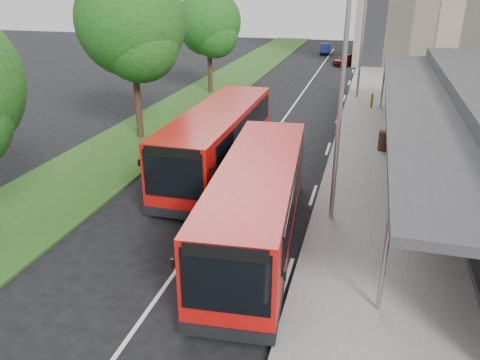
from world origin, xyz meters
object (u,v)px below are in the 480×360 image
(lamp_post_near, at_px, (339,93))
(bus_second, at_px, (218,141))
(bollard, at_px, (372,101))
(tree_mid, at_px, (132,29))
(lamp_post_far, at_px, (362,33))
(tree_far, at_px, (209,27))
(car_near, at_px, (346,59))
(bus_main, at_px, (257,204))
(litter_bin, at_px, (384,141))
(car_far, at_px, (325,49))

(lamp_post_near, height_order, bus_second, lamp_post_near)
(bus_second, relative_size, bollard, 10.70)
(tree_mid, bearing_deg, lamp_post_far, 49.32)
(tree_far, bearing_deg, car_near, 60.06)
(lamp_post_near, bearing_deg, lamp_post_far, 90.00)
(tree_mid, distance_m, bus_main, 13.71)
(lamp_post_far, distance_m, bus_second, 17.80)
(lamp_post_near, bearing_deg, bus_second, 148.06)
(bollard, bearing_deg, tree_mid, -141.18)
(lamp_post_far, xyz_separation_m, bollard, (1.18, -3.05, -4.08))
(tree_far, relative_size, car_near, 2.19)
(car_near, bearing_deg, lamp_post_near, -62.25)
(bus_second, xyz_separation_m, bollard, (6.51, 13.63, -0.87))
(lamp_post_far, height_order, car_near, lamp_post_far)
(tree_mid, bearing_deg, lamp_post_near, -32.36)
(lamp_post_far, bearing_deg, tree_mid, -130.68)
(lamp_post_near, relative_size, bus_second, 0.77)
(bus_second, height_order, car_near, bus_second)
(bollard, bearing_deg, lamp_post_near, -93.97)
(lamp_post_far, relative_size, litter_bin, 8.17)
(tree_far, relative_size, bus_main, 0.76)
(tree_far, relative_size, lamp_post_near, 0.96)
(bus_main, height_order, litter_bin, bus_main)
(tree_mid, relative_size, car_far, 2.58)
(lamp_post_near, xyz_separation_m, bus_main, (-2.15, -2.33, -3.28))
(litter_bin, bearing_deg, car_near, 97.78)
(bus_second, height_order, bollard, bus_second)
(tree_far, height_order, car_near, tree_far)
(bus_main, height_order, car_near, bus_main)
(tree_mid, xyz_separation_m, litter_bin, (13.05, 1.05, -5.20))
(bus_second, bearing_deg, lamp_post_near, -32.32)
(bollard, relative_size, car_far, 0.28)
(bollard, distance_m, car_near, 18.55)
(bus_main, height_order, bus_second, bus_second)
(bus_second, bearing_deg, bollard, 64.10)
(tree_far, height_order, lamp_post_near, lamp_post_near)
(tree_mid, relative_size, tree_far, 1.17)
(tree_mid, height_order, car_near, tree_mid)
(lamp_post_near, xyz_separation_m, bollard, (1.18, 16.95, -4.08))
(tree_far, bearing_deg, litter_bin, -40.00)
(bus_second, bearing_deg, litter_bin, 33.00)
(tree_far, xyz_separation_m, litter_bin, (13.05, -10.95, -4.34))
(tree_mid, height_order, lamp_post_far, tree_mid)
(litter_bin, xyz_separation_m, car_far, (-6.69, 35.15, -0.06))
(bus_main, height_order, car_far, bus_main)
(tree_far, relative_size, bollard, 7.93)
(tree_mid, height_order, litter_bin, tree_mid)
(lamp_post_near, height_order, car_far, lamp_post_near)
(tree_mid, xyz_separation_m, car_near, (9.34, 28.22, -5.24))
(tree_far, distance_m, car_far, 25.41)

